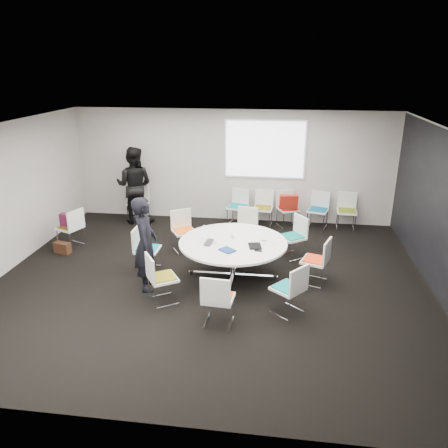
# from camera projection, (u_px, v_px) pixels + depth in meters

# --- Properties ---
(room_shell) EXTENTS (8.08, 7.08, 2.88)m
(room_shell) POSITION_uv_depth(u_px,v_px,m) (215.00, 210.00, 7.68)
(room_shell) COLOR black
(room_shell) RESTS_ON ground
(conference_table) EXTENTS (2.01, 2.01, 0.73)m
(conference_table) POSITION_uv_depth(u_px,v_px,m) (233.00, 252.00, 8.15)
(conference_table) COLOR silver
(conference_table) RESTS_ON ground
(projection_screen) EXTENTS (1.90, 0.03, 1.35)m
(projection_screen) POSITION_uv_depth(u_px,v_px,m) (265.00, 150.00, 10.65)
(projection_screen) COLOR white
(projection_screen) RESTS_ON room_shell
(chair_ring_a) EXTENTS (0.58, 0.59, 0.88)m
(chair_ring_a) POSITION_uv_depth(u_px,v_px,m) (315.00, 269.00, 8.02)
(chair_ring_a) COLOR silver
(chair_ring_a) RESTS_ON ground
(chair_ring_b) EXTENTS (0.63, 0.63, 0.88)m
(chair_ring_b) POSITION_uv_depth(u_px,v_px,m) (292.00, 245.00, 9.10)
(chair_ring_b) COLOR silver
(chair_ring_b) RESTS_ON ground
(chair_ring_c) EXTENTS (0.53, 0.52, 0.88)m
(chair_ring_c) POSITION_uv_depth(u_px,v_px,m) (245.00, 236.00, 9.57)
(chair_ring_c) COLOR silver
(chair_ring_c) RESTS_ON ground
(chair_ring_d) EXTENTS (0.63, 0.62, 0.88)m
(chair_ring_d) POSITION_uv_depth(u_px,v_px,m) (184.00, 238.00, 9.42)
(chair_ring_d) COLOR silver
(chair_ring_d) RESTS_ON ground
(chair_ring_e) EXTENTS (0.45, 0.46, 0.88)m
(chair_ring_e) POSITION_uv_depth(u_px,v_px,m) (147.00, 257.00, 8.51)
(chair_ring_e) COLOR silver
(chair_ring_e) RESTS_ON ground
(chair_ring_f) EXTENTS (0.63, 0.63, 0.88)m
(chair_ring_f) POSITION_uv_depth(u_px,v_px,m) (163.00, 287.00, 7.38)
(chair_ring_f) COLOR silver
(chair_ring_f) RESTS_ON ground
(chair_ring_g) EXTENTS (0.49, 0.48, 0.88)m
(chair_ring_g) POSITION_uv_depth(u_px,v_px,m) (218.00, 308.00, 6.74)
(chair_ring_g) COLOR silver
(chair_ring_g) RESTS_ON ground
(chair_ring_h) EXTENTS (0.64, 0.64, 0.88)m
(chair_ring_h) POSITION_uv_depth(u_px,v_px,m) (288.00, 298.00, 7.04)
(chair_ring_h) COLOR silver
(chair_ring_h) RESTS_ON ground
(chair_back_a) EXTENTS (0.56, 0.55, 0.88)m
(chair_back_a) POSITION_uv_depth(u_px,v_px,m) (238.00, 213.00, 11.00)
(chair_back_a) COLOR silver
(chair_back_a) RESTS_ON ground
(chair_back_b) EXTENTS (0.50, 0.48, 0.88)m
(chair_back_b) POSITION_uv_depth(u_px,v_px,m) (263.00, 215.00, 10.89)
(chair_back_b) COLOR silver
(chair_back_b) RESTS_ON ground
(chair_back_c) EXTENTS (0.61, 0.60, 0.88)m
(chair_back_c) POSITION_uv_depth(u_px,v_px,m) (288.00, 215.00, 10.84)
(chair_back_c) COLOR silver
(chair_back_c) RESTS_ON ground
(chair_back_d) EXTENTS (0.57, 0.56, 0.88)m
(chair_back_d) POSITION_uv_depth(u_px,v_px,m) (317.00, 217.00, 10.75)
(chair_back_d) COLOR silver
(chair_back_d) RESTS_ON ground
(chair_back_e) EXTENTS (0.48, 0.47, 0.88)m
(chair_back_e) POSITION_uv_depth(u_px,v_px,m) (346.00, 218.00, 10.67)
(chair_back_e) COLOR silver
(chair_back_e) RESTS_ON ground
(chair_spare_left) EXTENTS (0.58, 0.59, 0.88)m
(chair_spare_left) POSITION_uv_depth(u_px,v_px,m) (72.00, 235.00, 9.62)
(chair_spare_left) COLOR silver
(chair_spare_left) RESTS_ON ground
(chair_person_back) EXTENTS (0.54, 0.53, 0.88)m
(chair_person_back) POSITION_uv_depth(u_px,v_px,m) (138.00, 210.00, 11.28)
(chair_person_back) COLOR silver
(chair_person_back) RESTS_ON ground
(person_main) EXTENTS (0.54, 0.70, 1.71)m
(person_main) POSITION_uv_depth(u_px,v_px,m) (145.00, 244.00, 7.64)
(person_main) COLOR black
(person_main) RESTS_ON ground
(person_back) EXTENTS (0.94, 0.73, 1.93)m
(person_back) POSITION_uv_depth(u_px,v_px,m) (134.00, 185.00, 10.89)
(person_back) COLOR black
(person_back) RESTS_ON ground
(laptop) EXTENTS (0.24, 0.34, 0.03)m
(laptop) POSITION_uv_depth(u_px,v_px,m) (211.00, 243.00, 8.00)
(laptop) COLOR #333338
(laptop) RESTS_ON conference_table
(laptop_lid) EXTENTS (0.02, 0.30, 0.22)m
(laptop_lid) POSITION_uv_depth(u_px,v_px,m) (203.00, 233.00, 8.11)
(laptop_lid) COLOR silver
(laptop_lid) RESTS_ON conference_table
(notebook_black) EXTENTS (0.27, 0.34, 0.02)m
(notebook_black) POSITION_uv_depth(u_px,v_px,m) (255.00, 246.00, 7.85)
(notebook_black) COLOR black
(notebook_black) RESTS_ON conference_table
(tablet_folio) EXTENTS (0.33, 0.32, 0.03)m
(tablet_folio) POSITION_uv_depth(u_px,v_px,m) (227.00, 250.00, 7.67)
(tablet_folio) COLOR navy
(tablet_folio) RESTS_ON conference_table
(papers_right) EXTENTS (0.32, 0.24, 0.00)m
(papers_right) POSITION_uv_depth(u_px,v_px,m) (261.00, 239.00, 8.19)
(papers_right) COLOR white
(papers_right) RESTS_ON conference_table
(papers_front) EXTENTS (0.35, 0.30, 0.00)m
(papers_front) POSITION_uv_depth(u_px,v_px,m) (268.00, 243.00, 7.99)
(papers_front) COLOR silver
(papers_front) RESTS_ON conference_table
(cup) EXTENTS (0.08, 0.08, 0.09)m
(cup) POSITION_uv_depth(u_px,v_px,m) (232.00, 236.00, 8.21)
(cup) COLOR white
(cup) RESTS_ON conference_table
(phone) EXTENTS (0.15, 0.09, 0.01)m
(phone) POSITION_uv_depth(u_px,v_px,m) (258.00, 251.00, 7.67)
(phone) COLOR black
(phone) RESTS_ON conference_table
(maroon_bag) EXTENTS (0.42, 0.19, 0.28)m
(maroon_bag) POSITION_uv_depth(u_px,v_px,m) (69.00, 220.00, 9.50)
(maroon_bag) COLOR #531634
(maroon_bag) RESTS_ON chair_spare_left
(brown_bag) EXTENTS (0.39, 0.24, 0.24)m
(brown_bag) POSITION_uv_depth(u_px,v_px,m) (62.00, 248.00, 9.34)
(brown_bag) COLOR #361E11
(brown_bag) RESTS_ON ground
(red_jacket) EXTENTS (0.46, 0.23, 0.36)m
(red_jacket) POSITION_uv_depth(u_px,v_px,m) (289.00, 202.00, 10.49)
(red_jacket) COLOR #9D2013
(red_jacket) RESTS_ON chair_back_c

